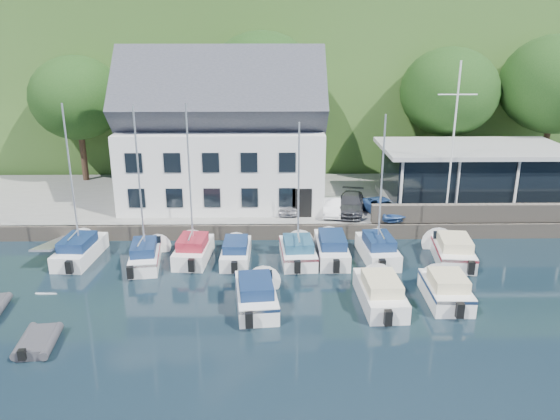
# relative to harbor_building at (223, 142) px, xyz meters

# --- Properties ---
(ground) EXTENTS (180.00, 180.00, 0.00)m
(ground) POSITION_rel_harbor_building_xyz_m (7.00, -16.50, -5.35)
(ground) COLOR black
(ground) RESTS_ON ground
(quay) EXTENTS (60.00, 13.00, 1.00)m
(quay) POSITION_rel_harbor_building_xyz_m (7.00, 1.00, -4.85)
(quay) COLOR gray
(quay) RESTS_ON ground
(quay_face) EXTENTS (60.00, 0.30, 1.00)m
(quay_face) POSITION_rel_harbor_building_xyz_m (7.00, -5.50, -4.85)
(quay_face) COLOR #655D51
(quay_face) RESTS_ON ground
(hillside) EXTENTS (160.00, 75.00, 16.00)m
(hillside) POSITION_rel_harbor_building_xyz_m (7.00, 45.50, 2.65)
(hillside) COLOR #355520
(hillside) RESTS_ON ground
(field_patch) EXTENTS (50.00, 30.00, 0.30)m
(field_patch) POSITION_rel_harbor_building_xyz_m (15.00, 53.50, 10.80)
(field_patch) COLOR olive
(field_patch) RESTS_ON hillside
(harbor_building) EXTENTS (14.40, 8.20, 8.70)m
(harbor_building) POSITION_rel_harbor_building_xyz_m (0.00, 0.00, 0.00)
(harbor_building) COLOR silver
(harbor_building) RESTS_ON quay
(club_pavilion) EXTENTS (13.20, 7.20, 4.10)m
(club_pavilion) POSITION_rel_harbor_building_xyz_m (18.00, -0.50, -2.30)
(club_pavilion) COLOR black
(club_pavilion) RESTS_ON quay
(seawall) EXTENTS (18.00, 0.50, 1.20)m
(seawall) POSITION_rel_harbor_building_xyz_m (19.00, -5.10, -3.75)
(seawall) COLOR #655D51
(seawall) RESTS_ON quay
(gangway) EXTENTS (1.20, 6.00, 1.40)m
(gangway) POSITION_rel_harbor_building_xyz_m (-9.50, -7.50, -5.35)
(gangway) COLOR silver
(gangway) RESTS_ON ground
(car_silver) EXTENTS (1.54, 3.53, 1.19)m
(car_silver) POSITION_rel_harbor_building_xyz_m (4.62, -2.61, -3.76)
(car_silver) COLOR #B6B6BB
(car_silver) RESTS_ON quay
(car_white) EXTENTS (1.51, 3.42, 1.09)m
(car_white) POSITION_rel_harbor_building_xyz_m (7.59, -3.37, -3.80)
(car_white) COLOR white
(car_white) RESTS_ON quay
(car_dgrey) EXTENTS (2.68, 4.70, 1.28)m
(car_dgrey) POSITION_rel_harbor_building_xyz_m (8.91, -3.09, -3.71)
(car_dgrey) COLOR #323337
(car_dgrey) RESTS_ON quay
(car_blue) EXTENTS (2.44, 3.75, 1.20)m
(car_blue) POSITION_rel_harbor_building_xyz_m (11.08, -3.73, -3.75)
(car_blue) COLOR #2B4C86
(car_blue) RESTS_ON quay
(flagpole) EXTENTS (2.46, 0.20, 10.25)m
(flagpole) POSITION_rel_harbor_building_xyz_m (15.08, -4.50, 0.77)
(flagpole) COLOR silver
(flagpole) RESTS_ON quay
(tree_0) EXTENTS (7.43, 7.43, 10.15)m
(tree_0) POSITION_rel_harbor_building_xyz_m (-12.15, 5.88, 0.73)
(tree_0) COLOR black
(tree_0) RESTS_ON quay
(tree_1) EXTENTS (6.84, 6.84, 9.35)m
(tree_1) POSITION_rel_harbor_building_xyz_m (-5.36, 5.64, 0.33)
(tree_1) COLOR black
(tree_1) RESTS_ON quay
(tree_2) EXTENTS (8.79, 8.79, 12.01)m
(tree_2) POSITION_rel_harbor_building_xyz_m (2.76, 5.15, 1.65)
(tree_2) COLOR black
(tree_2) RESTS_ON quay
(tree_4) EXTENTS (7.89, 7.89, 10.78)m
(tree_4) POSITION_rel_harbor_building_xyz_m (17.84, 5.73, 1.04)
(tree_4) COLOR black
(tree_4) RESTS_ON quay
(tree_5) EXTENTS (8.62, 8.62, 11.77)m
(tree_5) POSITION_rel_harbor_building_xyz_m (25.99, 5.02, 1.54)
(tree_5) COLOR black
(tree_5) RESTS_ON quay
(boat_r1_0) EXTENTS (2.53, 6.51, 9.12)m
(boat_r1_0) POSITION_rel_harbor_building_xyz_m (-7.96, -8.55, -0.79)
(boat_r1_0) COLOR white
(boat_r1_0) RESTS_ON ground
(boat_r1_1) EXTENTS (2.54, 6.41, 8.61)m
(boat_r1_1) POSITION_rel_harbor_building_xyz_m (-3.92, -9.27, -1.04)
(boat_r1_1) COLOR white
(boat_r1_1) RESTS_ON ground
(boat_r1_2) EXTENTS (2.43, 5.67, 9.27)m
(boat_r1_2) POSITION_rel_harbor_building_xyz_m (-1.19, -8.73, -0.72)
(boat_r1_2) COLOR white
(boat_r1_2) RESTS_ON ground
(boat_r1_3) EXTENTS (1.86, 5.69, 1.36)m
(boat_r1_3) POSITION_rel_harbor_building_xyz_m (1.34, -8.86, -4.67)
(boat_r1_3) COLOR white
(boat_r1_3) RESTS_ON ground
(boat_r1_4) EXTENTS (2.44, 5.68, 8.91)m
(boat_r1_4) POSITION_rel_harbor_building_xyz_m (5.00, -8.98, -0.90)
(boat_r1_4) COLOR white
(boat_r1_4) RESTS_ON ground
(boat_r1_5) EXTENTS (1.92, 6.77, 1.55)m
(boat_r1_5) POSITION_rel_harbor_building_xyz_m (7.04, -8.53, -4.57)
(boat_r1_5) COLOR white
(boat_r1_5) RESTS_ON ground
(boat_r1_6) EXTENTS (2.42, 6.23, 9.60)m
(boat_r1_6) POSITION_rel_harbor_building_xyz_m (9.76, -8.80, -0.55)
(boat_r1_6) COLOR white
(boat_r1_6) RESTS_ON ground
(boat_r1_7) EXTENTS (2.95, 6.44, 1.56)m
(boat_r1_7) POSITION_rel_harbor_building_xyz_m (14.15, -9.09, -4.57)
(boat_r1_7) COLOR white
(boat_r1_7) RESTS_ON ground
(boat_r2_2) EXTENTS (2.71, 6.54, 1.54)m
(boat_r2_2) POSITION_rel_harbor_building_xyz_m (2.67, -14.50, -4.58)
(boat_r2_2) COLOR white
(boat_r2_2) RESTS_ON ground
(boat_r2_3) EXTENTS (2.35, 6.56, 1.54)m
(boat_r2_3) POSITION_rel_harbor_building_xyz_m (8.85, -14.35, -4.58)
(boat_r2_3) COLOR white
(boat_r2_3) RESTS_ON ground
(boat_r2_4) EXTENTS (2.22, 5.43, 1.55)m
(boat_r2_4) POSITION_rel_harbor_building_xyz_m (12.21, -14.14, -4.58)
(boat_r2_4) COLOR white
(boat_r2_4) RESTS_ON ground
(dinghy_1) EXTENTS (1.89, 2.86, 0.63)m
(dinghy_1) POSITION_rel_harbor_building_xyz_m (-6.67, -18.01, -5.03)
(dinghy_1) COLOR #35353A
(dinghy_1) RESTS_ON ground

